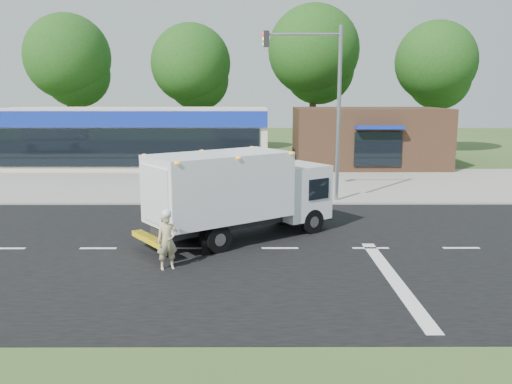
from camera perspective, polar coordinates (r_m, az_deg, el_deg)
ground at (r=17.98m, az=2.53°, el=-5.97°), size 120.00×120.00×0.00m
road_asphalt at (r=17.98m, az=2.53°, el=-5.96°), size 60.00×14.00×0.02m
sidewalk at (r=25.93m, az=1.68°, el=-0.69°), size 60.00×2.40×0.12m
parking_apron at (r=31.64m, az=1.34°, el=1.27°), size 60.00×9.00×0.02m
lane_markings at (r=16.81m, az=7.39°, el=-7.18°), size 55.20×7.00×0.01m
ems_box_truck at (r=18.68m, az=-1.89°, el=0.29°), size 6.93×5.81×3.10m
emergency_worker at (r=15.92m, az=-9.33°, el=-5.00°), size 0.72×0.61×1.79m
retail_strip_mall at (r=38.15m, az=-12.60°, el=5.64°), size 18.00×6.20×4.00m
brown_storefront at (r=38.14m, az=11.73°, el=5.65°), size 10.00×6.70×4.00m
traffic_signal_pole at (r=25.02m, az=7.26°, el=10.04°), size 3.51×0.25×8.00m
background_trees at (r=45.44m, az=-0.21°, el=13.41°), size 36.77×7.39×12.10m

